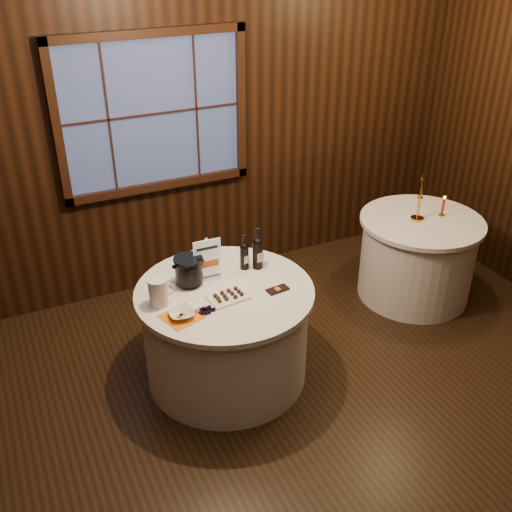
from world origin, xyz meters
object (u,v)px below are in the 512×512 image
chocolate_plate (228,296)px  chocolate_box (278,290)px  glass_pitcher (159,292)px  brass_candlestick (419,204)px  red_candle (443,208)px  grape_bunch (206,309)px  cracker_bowl (181,314)px  side_table (417,257)px  port_bottle_right (258,251)px  port_bottle_left (244,254)px  sign_stand (207,265)px  main_table (226,333)px  ice_bucket (189,270)px

chocolate_plate → chocolate_box: size_ratio=1.81×
glass_pitcher → brass_candlestick: size_ratio=0.49×
chocolate_box → red_candle: bearing=7.3°
grape_bunch → cracker_bowl: size_ratio=1.07×
chocolate_box → side_table: bearing=9.4°
port_bottle_right → chocolate_plate: bearing=-149.3°
port_bottle_left → port_bottle_right: bearing=-29.8°
red_candle → chocolate_plate: bearing=-169.8°
chocolate_box → brass_candlestick: size_ratio=0.39×
port_bottle_right → glass_pitcher: port_bottle_right is taller
sign_stand → grape_bunch: size_ratio=1.85×
port_bottle_left → cracker_bowl: bearing=-158.7°
port_bottle_left → chocolate_box: bearing=-88.0°
sign_stand → chocolate_box: (0.39, -0.36, -0.11)m
main_table → chocolate_plate: size_ratio=4.43×
glass_pitcher → side_table: bearing=11.4°
main_table → grape_bunch: (-0.22, -0.20, 0.40)m
ice_bucket → brass_candlestick: size_ratio=0.53×
main_table → port_bottle_right: bearing=27.0°
brass_candlestick → red_candle: 0.25m
main_table → glass_pitcher: bearing=177.6°
glass_pitcher → cracker_bowl: glass_pitcher is taller
red_candle → ice_bucket: bearing=-177.5°
port_bottle_left → port_bottle_right: port_bottle_right is taller
chocolate_plate → side_table: bearing=11.6°
port_bottle_right → cracker_bowl: 0.82m
port_bottle_right → red_candle: bearing=-4.6°
side_table → sign_stand: size_ratio=3.27×
glass_pitcher → red_candle: 2.68m
port_bottle_right → sign_stand: bearing=169.6°
port_bottle_right → port_bottle_left: bearing=152.9°
port_bottle_left → glass_pitcher: (-0.72, -0.19, -0.02)m
sign_stand → chocolate_box: bearing=-41.6°
side_table → port_bottle_left: port_bottle_left is taller
port_bottle_left → port_bottle_right: (0.09, -0.03, 0.02)m
sign_stand → chocolate_box: sign_stand is taller
chocolate_box → port_bottle_left: bearing=96.3°
port_bottle_left → main_table: bearing=-150.9°
port_bottle_left → ice_bucket: bearing=173.5°
chocolate_plate → glass_pitcher: (-0.45, 0.14, 0.09)m
port_bottle_right → brass_candlestick: brass_candlestick is taller
port_bottle_left → chocolate_box: 0.41m
chocolate_plate → chocolate_box: (0.35, -0.06, -0.01)m
brass_candlestick → red_candle: size_ratio=2.13×
grape_bunch → glass_pitcher: 0.35m
port_bottle_left → glass_pitcher: port_bottle_left is taller
brass_candlestick → ice_bucket: bearing=-176.2°
port_bottle_right → glass_pitcher: (-0.82, -0.16, -0.04)m
chocolate_plate → red_candle: red_candle is taller
grape_bunch → glass_pitcher: size_ratio=0.89×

